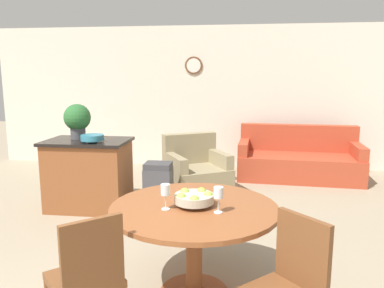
{
  "coord_description": "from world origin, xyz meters",
  "views": [
    {
      "loc": [
        0.83,
        -1.88,
        1.73
      ],
      "look_at": [
        0.3,
        2.45,
        0.95
      ],
      "focal_mm": 35.0,
      "sensor_mm": 36.0,
      "label": 1
    }
  ],
  "objects_px": {
    "dining_chair_near_left": "(88,274)",
    "potted_plant": "(77,119)",
    "dining_chair_near_right": "(289,284)",
    "armchair": "(196,173)",
    "couch": "(298,161)",
    "fruit_bowl": "(194,198)",
    "teal_bowl": "(92,138)",
    "dining_table": "(194,227)",
    "kitchen_island": "(89,174)",
    "trash_bin": "(158,187)",
    "wine_glass_right": "(218,194)",
    "wine_glass_left": "(165,191)"
  },
  "relations": [
    {
      "from": "kitchen_island",
      "to": "trash_bin",
      "type": "height_order",
      "value": "kitchen_island"
    },
    {
      "from": "fruit_bowl",
      "to": "wine_glass_right",
      "type": "xyz_separation_m",
      "value": [
        0.19,
        -0.12,
        0.08
      ]
    },
    {
      "from": "potted_plant",
      "to": "trash_bin",
      "type": "relative_size",
      "value": 0.72
    },
    {
      "from": "dining_table",
      "to": "armchair",
      "type": "bearing_deg",
      "value": 96.13
    },
    {
      "from": "dining_table",
      "to": "armchair",
      "type": "height_order",
      "value": "armchair"
    },
    {
      "from": "dining_chair_near_left",
      "to": "wine_glass_left",
      "type": "relative_size",
      "value": 4.63
    },
    {
      "from": "dining_chair_near_right",
      "to": "couch",
      "type": "distance_m",
      "value": 4.49
    },
    {
      "from": "dining_table",
      "to": "fruit_bowl",
      "type": "xyz_separation_m",
      "value": [
        -0.0,
        0.0,
        0.24
      ]
    },
    {
      "from": "teal_bowl",
      "to": "armchair",
      "type": "distance_m",
      "value": 1.74
    },
    {
      "from": "dining_table",
      "to": "dining_chair_near_left",
      "type": "bearing_deg",
      "value": -133.04
    },
    {
      "from": "potted_plant",
      "to": "armchair",
      "type": "height_order",
      "value": "potted_plant"
    },
    {
      "from": "potted_plant",
      "to": "trash_bin",
      "type": "xyz_separation_m",
      "value": [
        1.09,
        -0.05,
        -0.87
      ]
    },
    {
      "from": "armchair",
      "to": "fruit_bowl",
      "type": "bearing_deg",
      "value": -113.45
    },
    {
      "from": "dining_table",
      "to": "teal_bowl",
      "type": "relative_size",
      "value": 4.51
    },
    {
      "from": "trash_bin",
      "to": "couch",
      "type": "relative_size",
      "value": 0.3
    },
    {
      "from": "dining_chair_near_right",
      "to": "teal_bowl",
      "type": "bearing_deg",
      "value": 0.57
    },
    {
      "from": "dining_chair_near_right",
      "to": "kitchen_island",
      "type": "height_order",
      "value": "kitchen_island"
    },
    {
      "from": "dining_chair_near_right",
      "to": "trash_bin",
      "type": "height_order",
      "value": "dining_chair_near_right"
    },
    {
      "from": "dining_table",
      "to": "dining_chair_near_right",
      "type": "bearing_deg",
      "value": -43.04
    },
    {
      "from": "dining_chair_near_left",
      "to": "trash_bin",
      "type": "xyz_separation_m",
      "value": [
        -0.1,
        2.56,
        -0.18
      ]
    },
    {
      "from": "armchair",
      "to": "wine_glass_left",
      "type": "bearing_deg",
      "value": -117.72
    },
    {
      "from": "wine_glass_left",
      "to": "fruit_bowl",
      "type": "bearing_deg",
      "value": 26.57
    },
    {
      "from": "fruit_bowl",
      "to": "potted_plant",
      "type": "distance_m",
      "value": 2.68
    },
    {
      "from": "dining_chair_near_left",
      "to": "kitchen_island",
      "type": "height_order",
      "value": "kitchen_island"
    },
    {
      "from": "wine_glass_left",
      "to": "wine_glass_right",
      "type": "height_order",
      "value": "same"
    },
    {
      "from": "trash_bin",
      "to": "armchair",
      "type": "relative_size",
      "value": 0.56
    },
    {
      "from": "dining_chair_near_right",
      "to": "armchair",
      "type": "height_order",
      "value": "dining_chair_near_right"
    },
    {
      "from": "teal_bowl",
      "to": "armchair",
      "type": "xyz_separation_m",
      "value": [
        1.2,
        1.05,
        -0.69
      ]
    },
    {
      "from": "trash_bin",
      "to": "wine_glass_right",
      "type": "bearing_deg",
      "value": -66.35
    },
    {
      "from": "dining_chair_near_left",
      "to": "potted_plant",
      "type": "height_order",
      "value": "potted_plant"
    },
    {
      "from": "dining_table",
      "to": "couch",
      "type": "distance_m",
      "value": 4.07
    },
    {
      "from": "wine_glass_left",
      "to": "dining_table",
      "type": "bearing_deg",
      "value": 26.43
    },
    {
      "from": "fruit_bowl",
      "to": "teal_bowl",
      "type": "relative_size",
      "value": 1.06
    },
    {
      "from": "potted_plant",
      "to": "fruit_bowl",
      "type": "bearing_deg",
      "value": -47.67
    },
    {
      "from": "dining_chair_near_right",
      "to": "trash_bin",
      "type": "distance_m",
      "value": 2.86
    },
    {
      "from": "dining_chair_near_left",
      "to": "fruit_bowl",
      "type": "xyz_separation_m",
      "value": [
        0.6,
        0.65,
        0.32
      ]
    },
    {
      "from": "potted_plant",
      "to": "couch",
      "type": "relative_size",
      "value": 0.22
    },
    {
      "from": "kitchen_island",
      "to": "couch",
      "type": "height_order",
      "value": "kitchen_island"
    },
    {
      "from": "dining_table",
      "to": "dining_chair_near_right",
      "type": "relative_size",
      "value": 1.44
    },
    {
      "from": "wine_glass_left",
      "to": "dining_chair_near_left",
      "type": "bearing_deg",
      "value": -126.27
    },
    {
      "from": "dining_chair_near_left",
      "to": "wine_glass_right",
      "type": "relative_size",
      "value": 4.63
    },
    {
      "from": "dining_table",
      "to": "potted_plant",
      "type": "distance_m",
      "value": 2.73
    },
    {
      "from": "dining_chair_near_left",
      "to": "dining_table",
      "type": "bearing_deg",
      "value": 4.81
    },
    {
      "from": "dining_table",
      "to": "wine_glass_left",
      "type": "xyz_separation_m",
      "value": [
        -0.2,
        -0.1,
        0.32
      ]
    },
    {
      "from": "potted_plant",
      "to": "wine_glass_left",
      "type": "bearing_deg",
      "value": -52.49
    },
    {
      "from": "dining_table",
      "to": "fruit_bowl",
      "type": "distance_m",
      "value": 0.24
    },
    {
      "from": "dining_chair_near_right",
      "to": "armchair",
      "type": "xyz_separation_m",
      "value": [
        -0.94,
        3.37,
        -0.21
      ]
    },
    {
      "from": "dining_chair_near_left",
      "to": "wine_glass_right",
      "type": "xyz_separation_m",
      "value": [
        0.8,
        0.53,
        0.4
      ]
    },
    {
      "from": "trash_bin",
      "to": "armchair",
      "type": "bearing_deg",
      "value": 64.55
    },
    {
      "from": "wine_glass_right",
      "to": "potted_plant",
      "type": "xyz_separation_m",
      "value": [
        -1.98,
        2.09,
        0.29
      ]
    }
  ]
}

